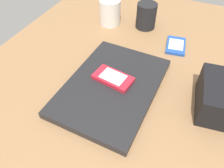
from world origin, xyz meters
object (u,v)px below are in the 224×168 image
object	(u,v)px
laptop_closed	(112,86)
cell_phone_on_laptop	(113,78)
coffee_mug	(110,12)
pen_cup	(146,16)
desk_organizer	(217,96)
cell_phone_on_desk	(176,46)

from	to	relation	value
laptop_closed	cell_phone_on_laptop	bearing A→B (deg)	16.11
cell_phone_on_laptop	coffee_mug	distance (cm)	34.36
cell_phone_on_laptop	pen_cup	size ratio (longest dim) A/B	1.27
pen_cup	coffee_mug	world-z (taller)	coffee_mug
coffee_mug	laptop_closed	bearing A→B (deg)	-155.12
desk_organizer	coffee_mug	xyz separation A→B (cm)	(27.80, 41.90, 0.70)
desk_organizer	cell_phone_on_desk	bearing A→B (deg)	26.12
cell_phone_on_laptop	desk_organizer	bearing A→B (deg)	-83.36
cell_phone_on_desk	desk_organizer	size ratio (longest dim) A/B	0.73
cell_phone_on_desk	coffee_mug	size ratio (longest dim) A/B	0.95
cell_phone_on_desk	coffee_mug	xyz separation A→B (cm)	(5.29, 27.25, 4.30)
cell_phone_on_desk	coffee_mug	bearing A→B (deg)	79.02
cell_phone_on_laptop	coffee_mug	world-z (taller)	coffee_mug
laptop_closed	coffee_mug	xyz separation A→B (cm)	(32.62, 15.13, 3.76)
cell_phone_on_desk	pen_cup	distance (cm)	16.52
cell_phone_on_laptop	desk_organizer	distance (cm)	27.39
laptop_closed	desk_organizer	world-z (taller)	desk_organizer
cell_phone_on_desk	pen_cup	size ratio (longest dim) A/B	1.17
laptop_closed	coffee_mug	world-z (taller)	coffee_mug
laptop_closed	cell_phone_on_desk	world-z (taller)	laptop_closed
cell_phone_on_desk	pen_cup	bearing A→B (deg)	59.50
laptop_closed	pen_cup	distance (cm)	35.67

